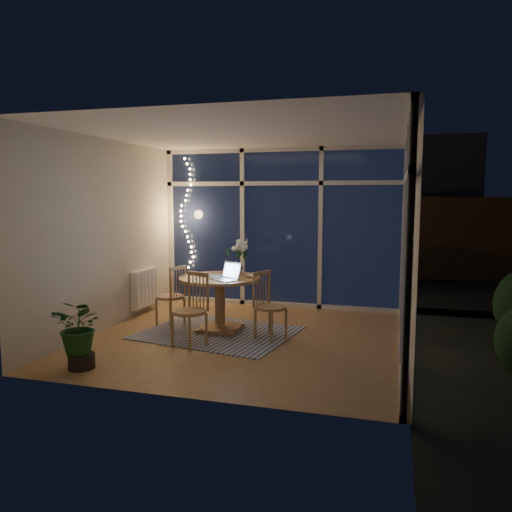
# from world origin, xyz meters

# --- Properties ---
(floor) EXTENTS (4.00, 4.00, 0.00)m
(floor) POSITION_xyz_m (0.00, 0.00, 0.00)
(floor) COLOR olive
(floor) RESTS_ON ground
(ceiling) EXTENTS (4.00, 4.00, 0.00)m
(ceiling) POSITION_xyz_m (0.00, 0.00, 2.60)
(ceiling) COLOR white
(ceiling) RESTS_ON wall_back
(wall_back) EXTENTS (4.00, 0.04, 2.60)m
(wall_back) POSITION_xyz_m (0.00, 2.00, 1.30)
(wall_back) COLOR beige
(wall_back) RESTS_ON floor
(wall_front) EXTENTS (4.00, 0.04, 2.60)m
(wall_front) POSITION_xyz_m (0.00, -2.00, 1.30)
(wall_front) COLOR beige
(wall_front) RESTS_ON floor
(wall_left) EXTENTS (0.04, 4.00, 2.60)m
(wall_left) POSITION_xyz_m (-2.00, 0.00, 1.30)
(wall_left) COLOR beige
(wall_left) RESTS_ON floor
(wall_right) EXTENTS (0.04, 4.00, 2.60)m
(wall_right) POSITION_xyz_m (2.00, 0.00, 1.30)
(wall_right) COLOR beige
(wall_right) RESTS_ON floor
(window_wall_back) EXTENTS (4.00, 0.10, 2.60)m
(window_wall_back) POSITION_xyz_m (0.00, 1.96, 1.30)
(window_wall_back) COLOR silver
(window_wall_back) RESTS_ON floor
(window_wall_right) EXTENTS (0.10, 4.00, 2.60)m
(window_wall_right) POSITION_xyz_m (1.96, 0.00, 1.30)
(window_wall_right) COLOR silver
(window_wall_right) RESTS_ON floor
(radiator) EXTENTS (0.10, 0.70, 0.58)m
(radiator) POSITION_xyz_m (-1.94, 0.90, 0.40)
(radiator) COLOR white
(radiator) RESTS_ON wall_left
(fairy_lights) EXTENTS (0.24, 0.10, 1.85)m
(fairy_lights) POSITION_xyz_m (-1.65, 1.88, 1.52)
(fairy_lights) COLOR #FFC266
(fairy_lights) RESTS_ON window_wall_back
(garden_patio) EXTENTS (12.00, 6.00, 0.10)m
(garden_patio) POSITION_xyz_m (0.50, 5.00, -0.06)
(garden_patio) COLOR black
(garden_patio) RESTS_ON ground
(garden_fence) EXTENTS (11.00, 0.08, 1.80)m
(garden_fence) POSITION_xyz_m (0.00, 5.50, 0.90)
(garden_fence) COLOR #3A2615
(garden_fence) RESTS_ON ground
(neighbour_roof) EXTENTS (7.00, 3.00, 2.20)m
(neighbour_roof) POSITION_xyz_m (0.30, 8.50, 2.20)
(neighbour_roof) COLOR #30343A
(neighbour_roof) RESTS_ON ground
(garden_shrubs) EXTENTS (0.90, 0.90, 0.90)m
(garden_shrubs) POSITION_xyz_m (-0.80, 3.40, 0.45)
(garden_shrubs) COLOR black
(garden_shrubs) RESTS_ON ground
(rug) EXTENTS (2.17, 1.85, 0.01)m
(rug) POSITION_xyz_m (-0.44, 0.11, 0.01)
(rug) COLOR #BAB497
(rug) RESTS_ON floor
(dining_table) EXTENTS (1.26, 1.26, 0.75)m
(dining_table) POSITION_xyz_m (-0.44, 0.21, 0.37)
(dining_table) COLOR #A47B4A
(dining_table) RESTS_ON floor
(chair_left) EXTENTS (0.51, 0.51, 0.87)m
(chair_left) POSITION_xyz_m (-1.21, 0.29, 0.44)
(chair_left) COLOR #A47B4A
(chair_left) RESTS_ON floor
(chair_right) EXTENTS (0.55, 0.55, 0.88)m
(chair_right) POSITION_xyz_m (0.32, 0.02, 0.44)
(chair_right) COLOR #A47B4A
(chair_right) RESTS_ON floor
(chair_front) EXTENTS (0.55, 0.55, 0.92)m
(chair_front) POSITION_xyz_m (-0.55, -0.56, 0.46)
(chair_front) COLOR #A47B4A
(chair_front) RESTS_ON floor
(laptop) EXTENTS (0.44, 0.43, 0.25)m
(laptop) POSITION_xyz_m (-0.29, -0.01, 0.87)
(laptop) COLOR silver
(laptop) RESTS_ON dining_table
(flower_vase) EXTENTS (0.23, 0.23, 0.21)m
(flower_vase) POSITION_xyz_m (-0.31, 0.55, 0.85)
(flower_vase) COLOR silver
(flower_vase) RESTS_ON dining_table
(bowl) EXTENTS (0.17, 0.17, 0.04)m
(bowl) POSITION_xyz_m (-0.03, 0.29, 0.77)
(bowl) COLOR white
(bowl) RESTS_ON dining_table
(newspapers) EXTENTS (0.45, 0.41, 0.01)m
(newspapers) POSITION_xyz_m (-0.55, 0.25, 0.75)
(newspapers) COLOR beige
(newspapers) RESTS_ON dining_table
(phone) EXTENTS (0.11, 0.06, 0.01)m
(phone) POSITION_xyz_m (-0.35, 0.02, 0.75)
(phone) COLOR black
(phone) RESTS_ON dining_table
(potted_plant) EXTENTS (0.55, 0.48, 0.76)m
(potted_plant) POSITION_xyz_m (-1.36, -1.58, 0.38)
(potted_plant) COLOR #18441A
(potted_plant) RESTS_ON floor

